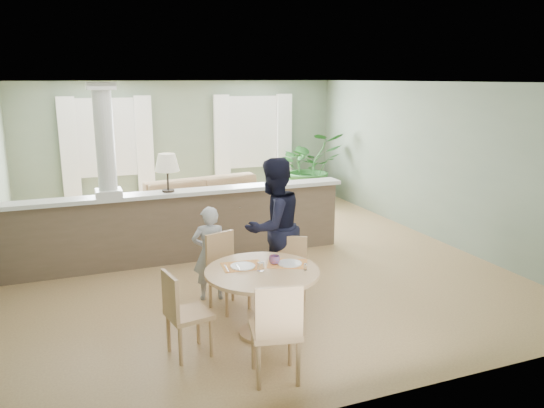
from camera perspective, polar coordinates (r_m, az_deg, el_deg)
name	(u,v)px	position (r m, az deg, el deg)	size (l,w,h in m)	color
ground	(241,258)	(8.38, -3.39, -5.83)	(8.00, 8.00, 0.00)	tan
room_shell	(225,139)	(8.56, -5.06, 7.01)	(7.02, 8.02, 2.71)	gray
pony_wall	(174,217)	(8.13, -10.52, -1.44)	(5.32, 0.38, 2.70)	brown
sofa	(210,203)	(10.19, -6.64, 0.13)	(2.96, 1.16, 0.86)	#90764E
houseplant	(310,167)	(12.06, 4.07, 4.02)	(1.43, 1.24, 1.59)	#286026
dining_table	(263,283)	(5.80, -1.02, -8.51)	(1.24, 1.24, 0.85)	tan
chair_far_boy	(226,267)	(6.53, -5.00, -6.79)	(0.53, 0.53, 0.93)	tan
chair_far_man	(291,268)	(6.61, 2.10, -6.89)	(0.52, 0.52, 0.85)	tan
chair_near	(277,328)	(4.95, 0.50, -13.16)	(0.53, 0.53, 0.99)	tan
chair_side	(182,310)	(5.47, -9.67, -11.21)	(0.47, 0.47, 0.90)	tan
child_person	(210,253)	(6.74, -6.71, -5.29)	(0.44, 0.29, 1.22)	#A8A9AE
man_person	(273,227)	(6.80, 0.15, -2.49)	(0.87, 0.68, 1.79)	black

